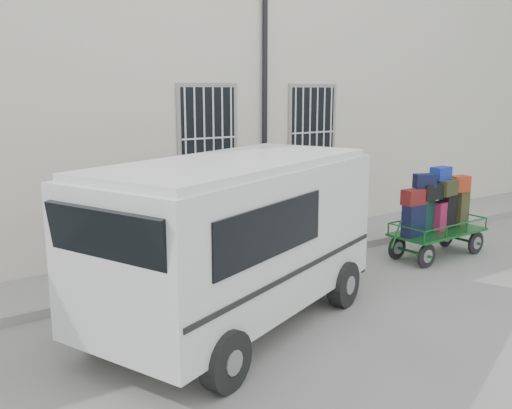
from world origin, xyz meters
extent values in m
plane|color=slate|center=(0.00, 0.00, 0.00)|extent=(80.00, 80.00, 0.00)
cube|color=beige|center=(0.00, 5.50, 3.00)|extent=(24.00, 5.00, 6.00)
cylinder|color=black|center=(0.95, 2.92, 2.80)|extent=(0.11, 0.11, 5.60)
cube|color=black|center=(-0.40, 2.98, 2.25)|extent=(1.20, 0.08, 2.20)
cube|color=gray|center=(-0.40, 2.96, 1.09)|extent=(1.45, 0.22, 0.12)
cube|color=black|center=(2.30, 2.98, 2.25)|extent=(1.20, 0.08, 2.20)
cube|color=gray|center=(2.30, 2.96, 1.09)|extent=(1.45, 0.22, 0.12)
cube|color=gray|center=(0.00, 2.20, 0.07)|extent=(24.00, 1.70, 0.15)
cylinder|color=black|center=(2.44, -0.24, 0.23)|extent=(0.47, 0.07, 0.47)
cylinder|color=gray|center=(2.44, -0.24, 0.23)|extent=(0.26, 0.09, 0.26)
cylinder|color=black|center=(2.42, 0.46, 0.23)|extent=(0.47, 0.07, 0.47)
cylinder|color=gray|center=(2.42, 0.46, 0.23)|extent=(0.26, 0.09, 0.26)
cylinder|color=black|center=(4.02, -0.21, 0.23)|extent=(0.47, 0.07, 0.47)
cylinder|color=gray|center=(4.02, -0.21, 0.23)|extent=(0.26, 0.09, 0.26)
cylinder|color=black|center=(4.00, 0.50, 0.23)|extent=(0.47, 0.07, 0.47)
cylinder|color=gray|center=(4.00, 0.50, 0.23)|extent=(0.26, 0.09, 0.26)
cube|color=#135520|center=(3.22, 0.13, 0.51)|extent=(2.07, 0.98, 0.05)
cylinder|color=#135520|center=(1.96, 0.10, 0.65)|extent=(0.27, 0.04, 0.52)
cube|color=black|center=(2.46, 0.13, 0.84)|extent=(0.49, 0.26, 0.61)
cube|color=black|center=(2.46, 0.13, 1.16)|extent=(0.19, 0.12, 0.03)
cube|color=black|center=(2.87, 0.21, 0.88)|extent=(0.45, 0.30, 0.68)
cube|color=black|center=(2.87, 0.21, 1.23)|extent=(0.17, 0.12, 0.03)
cube|color=maroon|center=(3.23, 0.14, 0.82)|extent=(0.35, 0.29, 0.57)
cube|color=black|center=(3.23, 0.14, 1.12)|extent=(0.13, 0.12, 0.03)
cube|color=black|center=(3.57, 0.19, 0.89)|extent=(0.44, 0.28, 0.72)
cube|color=black|center=(3.57, 0.19, 1.27)|extent=(0.16, 0.11, 0.03)
cube|color=#2F2E17|center=(4.02, 0.22, 0.89)|extent=(0.39, 0.29, 0.71)
cube|color=black|center=(4.02, 0.22, 1.26)|extent=(0.15, 0.12, 0.03)
cube|color=#5C121A|center=(2.48, 0.16, 1.30)|extent=(0.49, 0.27, 0.29)
cube|color=black|center=(2.89, 0.11, 1.36)|extent=(0.46, 0.31, 0.30)
cube|color=black|center=(3.33, 0.08, 1.41)|extent=(0.54, 0.37, 0.31)
cube|color=maroon|center=(3.91, 0.20, 1.41)|extent=(0.43, 0.34, 0.33)
cube|color=black|center=(2.75, 0.15, 1.58)|extent=(0.46, 0.38, 0.27)
cube|color=navy|center=(3.26, 0.17, 1.69)|extent=(0.43, 0.27, 0.25)
cube|color=white|center=(-1.96, -0.42, 1.34)|extent=(5.03, 3.55, 1.89)
cube|color=white|center=(-1.96, -0.42, 2.33)|extent=(4.77, 3.32, 0.10)
cube|color=black|center=(-4.09, -1.26, 1.71)|extent=(0.81, 1.68, 0.79)
cube|color=black|center=(-2.18, -1.59, 1.66)|extent=(2.16, 0.88, 0.65)
cube|color=black|center=(0.20, 0.43, 1.66)|extent=(0.58, 1.38, 0.58)
cube|color=black|center=(0.19, 0.42, 0.45)|extent=(0.81, 1.84, 0.23)
cube|color=white|center=(0.23, 0.44, 0.69)|extent=(0.19, 0.42, 0.13)
cylinder|color=black|center=(-3.02, -1.88, 0.36)|extent=(0.75, 0.48, 0.71)
cylinder|color=black|center=(-3.73, -0.08, 0.36)|extent=(0.75, 0.48, 0.71)
cylinder|color=black|center=(-0.19, -0.76, 0.36)|extent=(0.75, 0.48, 0.71)
cylinder|color=black|center=(-0.90, 1.03, 0.36)|extent=(0.75, 0.48, 0.71)
camera|label=1|loc=(-6.09, -6.87, 3.30)|focal=40.00mm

